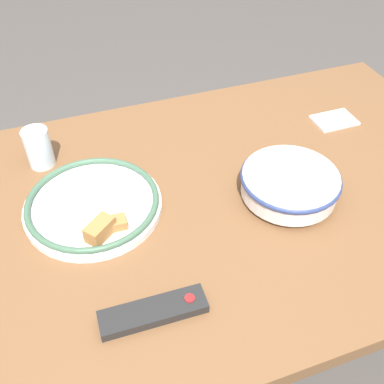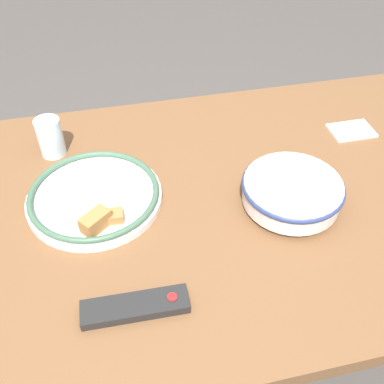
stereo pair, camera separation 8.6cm
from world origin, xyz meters
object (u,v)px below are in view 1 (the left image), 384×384
object	(u,v)px
noodle_bowl	(290,183)
tv_remote	(153,312)
drinking_glass	(39,148)
food_plate	(93,205)

from	to	relation	value
noodle_bowl	tv_remote	distance (m)	0.43
drinking_glass	noodle_bowl	bearing A→B (deg)	149.39
drinking_glass	tv_remote	bearing A→B (deg)	105.87
tv_remote	drinking_glass	distance (m)	0.53
food_plate	drinking_glass	world-z (taller)	drinking_glass
noodle_bowl	food_plate	bearing A→B (deg)	-13.47
tv_remote	drinking_glass	size ratio (longest dim) A/B	1.98
noodle_bowl	food_plate	xyz separation A→B (m)	(0.43, -0.10, -0.02)
noodle_bowl	tv_remote	xyz separation A→B (m)	(0.38, 0.20, -0.03)
food_plate	noodle_bowl	bearing A→B (deg)	166.53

